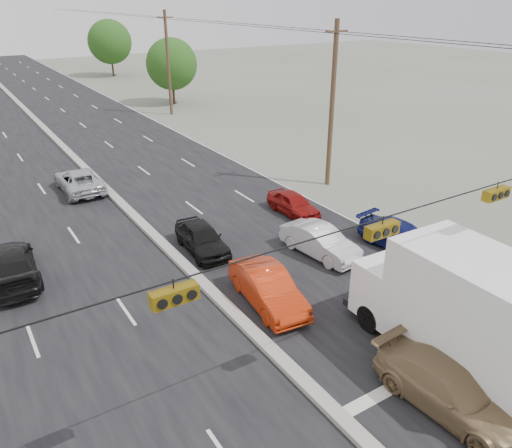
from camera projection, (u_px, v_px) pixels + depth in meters
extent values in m
plane|color=#606356|center=(326.00, 407.00, 14.84)|extent=(200.00, 200.00, 0.00)
cube|color=black|center=(73.00, 157.00, 37.89)|extent=(20.00, 160.00, 0.02)
cube|color=gray|center=(72.00, 156.00, 37.85)|extent=(0.50, 160.00, 0.20)
cylinder|color=#422D1E|center=(332.00, 107.00, 30.37)|extent=(0.30, 0.30, 10.00)
cube|color=#422D1E|center=(337.00, 31.00, 28.58)|extent=(1.60, 0.12, 0.12)
cylinder|color=#422D1E|center=(168.00, 64.00, 49.57)|extent=(0.30, 0.30, 10.00)
cube|color=#422D1E|center=(165.00, 17.00, 47.79)|extent=(1.60, 0.12, 0.12)
cylinder|color=black|center=(340.00, 231.00, 12.43)|extent=(25.00, 0.04, 0.04)
cube|color=#72590C|center=(174.00, 296.00, 10.38)|extent=(1.05, 0.30, 0.35)
cube|color=#72590C|center=(382.00, 230.00, 13.30)|extent=(1.05, 0.30, 0.35)
cube|color=#72590C|center=(496.00, 194.00, 15.74)|extent=(1.05, 0.30, 0.35)
cylinder|color=#382619|center=(174.00, 92.00, 56.19)|extent=(0.28, 0.28, 2.52)
sphere|color=#1D4C14|center=(172.00, 64.00, 54.91)|extent=(5.60, 5.60, 5.60)
cylinder|color=#382619|center=(113.00, 66.00, 75.81)|extent=(0.28, 0.28, 2.88)
sphere|color=#1D4C14|center=(110.00, 42.00, 74.34)|extent=(6.40, 6.40, 6.40)
cube|color=black|center=(451.00, 347.00, 16.55)|extent=(2.85, 8.06, 0.29)
cube|color=white|center=(487.00, 312.00, 15.03)|extent=(3.01, 5.78, 3.19)
cube|color=white|center=(391.00, 284.00, 18.45)|extent=(2.80, 2.24, 2.05)
cylinder|color=black|center=(370.00, 318.00, 18.05)|extent=(0.37, 1.04, 1.03)
cylinder|color=black|center=(417.00, 300.00, 19.16)|extent=(0.37, 1.04, 1.03)
cylinder|color=black|center=(495.00, 410.00, 14.04)|extent=(0.37, 1.04, 1.03)
imported|color=olive|center=(450.00, 390.00, 14.52)|extent=(2.27, 4.92, 1.39)
imported|color=#B7290B|center=(268.00, 288.00, 19.50)|extent=(2.03, 4.57, 1.46)
imported|color=black|center=(480.00, 315.00, 17.89)|extent=(2.75, 5.35, 1.44)
imported|color=black|center=(202.00, 238.00, 23.63)|extent=(1.90, 4.12, 1.37)
imported|color=silver|center=(320.00, 242.00, 23.27)|extent=(1.94, 4.35, 1.39)
imported|color=#101651|center=(401.00, 236.00, 23.91)|extent=(2.35, 4.61, 1.28)
imported|color=maroon|center=(293.00, 204.00, 27.72)|extent=(1.50, 3.68, 1.25)
imported|color=black|center=(10.00, 265.00, 21.15)|extent=(2.27, 5.17, 1.48)
imported|color=#ADAFB5|center=(79.00, 181.00, 30.98)|extent=(2.35, 4.99, 1.38)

